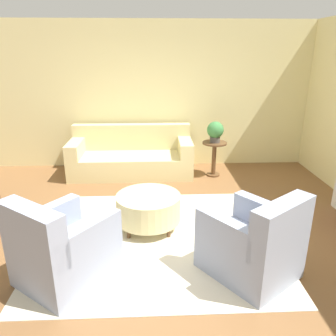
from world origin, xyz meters
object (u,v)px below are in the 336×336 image
armchair_left (61,250)px  side_table (214,154)px  potted_plant_on_side_table (215,131)px  couch (132,157)px  armchair_right (254,245)px  ottoman_table (148,207)px

armchair_left → side_table: 3.59m
side_table → potted_plant_on_side_table: (0.00, -0.00, 0.43)m
couch → side_table: 1.57m
armchair_right → side_table: 2.94m
armchair_left → armchair_right: size_ratio=1.00×
couch → armchair_left: (-0.51, -3.14, 0.04)m
armchair_right → potted_plant_on_side_table: size_ratio=2.99×
ottoman_table → potted_plant_on_side_table: 2.33m
side_table → couch: bearing=172.7°
couch → side_table: size_ratio=3.49×
couch → potted_plant_on_side_table: (1.55, -0.20, 0.55)m
couch → armchair_right: 3.46m
armchair_left → armchair_right: bearing=0.0°
couch → potted_plant_on_side_table: potted_plant_on_side_table is taller
ottoman_table → couch: bearing=99.4°
armchair_left → potted_plant_on_side_table: (2.07, 2.94, 0.51)m
side_table → potted_plant_on_side_table: size_ratio=1.70×
armchair_right → ottoman_table: 1.50m
armchair_left → ottoman_table: (0.86, 1.02, -0.06)m
couch → potted_plant_on_side_table: 1.66m
side_table → armchair_right: bearing=-92.1°
potted_plant_on_side_table → side_table: bearing=90.0°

